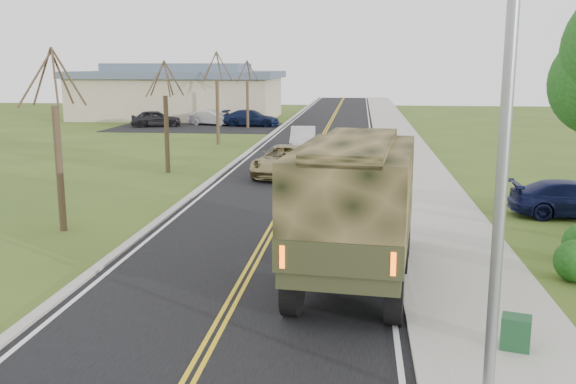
# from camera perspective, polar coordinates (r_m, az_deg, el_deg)

# --- Properties ---
(road) EXTENTS (8.00, 120.00, 0.01)m
(road) POSITION_cam_1_polar(r_m,az_deg,el_deg) (50.43, 3.10, 4.97)
(road) COLOR black
(road) RESTS_ON ground
(curb_right) EXTENTS (0.30, 120.00, 0.12)m
(curb_right) POSITION_cam_1_polar(r_m,az_deg,el_deg) (50.36, 7.84, 4.93)
(curb_right) COLOR #9E998E
(curb_right) RESTS_ON ground
(sidewalk_right) EXTENTS (3.20, 120.00, 0.10)m
(sidewalk_right) POSITION_cam_1_polar(r_m,az_deg,el_deg) (50.43, 9.83, 4.87)
(sidewalk_right) COLOR #9E998E
(sidewalk_right) RESTS_ON ground
(curb_left) EXTENTS (0.30, 120.00, 0.10)m
(curb_left) POSITION_cam_1_polar(r_m,az_deg,el_deg) (50.84, -1.59, 5.08)
(curb_left) COLOR #9E998E
(curb_left) RESTS_ON ground
(street_light) EXTENTS (1.65, 0.22, 8.00)m
(street_light) POSITION_cam_1_polar(r_m,az_deg,el_deg) (9.81, 18.11, 4.39)
(street_light) COLOR gray
(street_light) RESTS_ON ground
(bare_tree_a) EXTENTS (1.93, 2.26, 6.08)m
(bare_tree_a) POSITION_cam_1_polar(r_m,az_deg,el_deg) (22.55, -19.74, 3.24)
(bare_tree_a) COLOR #38281C
(bare_tree_a) RESTS_ON ground
(bare_tree_b) EXTENTS (1.83, 2.14, 5.73)m
(bare_tree_b) POSITION_cam_1_polar(r_m,az_deg,el_deg) (33.69, -10.77, 5.89)
(bare_tree_b) COLOR #38281C
(bare_tree_b) RESTS_ON ground
(bare_tree_c) EXTENTS (2.04, 2.39, 6.42)m
(bare_tree_c) POSITION_cam_1_polar(r_m,az_deg,el_deg) (45.24, -6.29, 7.72)
(bare_tree_c) COLOR #38281C
(bare_tree_c) RESTS_ON ground
(bare_tree_d) EXTENTS (1.88, 2.20, 5.91)m
(bare_tree_d) POSITION_cam_1_polar(r_m,az_deg,el_deg) (57.00, -3.62, 8.25)
(bare_tree_d) COLOR #38281C
(bare_tree_d) RESTS_ON ground
(commercial_building) EXTENTS (25.50, 21.50, 5.65)m
(commercial_building) POSITION_cam_1_polar(r_m,az_deg,el_deg) (68.73, -9.63, 8.74)
(commercial_building) COLOR tan
(commercial_building) RESTS_ON ground
(military_truck) EXTENTS (3.36, 7.78, 3.77)m
(military_truck) POSITION_cam_1_polar(r_m,az_deg,el_deg) (16.26, 6.12, -0.70)
(military_truck) COLOR black
(military_truck) RESTS_ON ground
(suv_champagne) EXTENTS (3.25, 5.77, 1.52)m
(suv_champagne) POSITION_cam_1_polar(r_m,az_deg,el_deg) (32.28, -0.24, 2.79)
(suv_champagne) COLOR #8E8050
(suv_champagne) RESTS_ON ground
(sedan_silver) EXTENTS (1.90, 4.68, 1.51)m
(sedan_silver) POSITION_cam_1_polar(r_m,az_deg,el_deg) (42.15, 1.35, 4.77)
(sedan_silver) COLOR silver
(sedan_silver) RESTS_ON ground
(pickup_navy) EXTENTS (4.64, 1.94, 1.34)m
(pickup_navy) POSITION_cam_1_polar(r_m,az_deg,el_deg) (25.75, 24.08, -0.58)
(pickup_navy) COLOR #0F1439
(pickup_navy) RESTS_ON ground
(utility_box_far) EXTENTS (0.65, 0.58, 0.65)m
(utility_box_far) POSITION_cam_1_polar(r_m,az_deg,el_deg) (13.43, 19.59, -11.68)
(utility_box_far) COLOR #174323
(utility_box_far) RESTS_ON sidewalk_right
(lot_car_dark) EXTENTS (4.79, 3.18, 1.51)m
(lot_car_dark) POSITION_cam_1_polar(r_m,az_deg,el_deg) (59.38, -11.67, 6.43)
(lot_car_dark) COLOR black
(lot_car_dark) RESTS_ON ground
(lot_car_silver) EXTENTS (4.43, 2.50, 1.38)m
(lot_car_silver) POSITION_cam_1_polar(r_m,az_deg,el_deg) (60.09, -6.82, 6.57)
(lot_car_silver) COLOR #B9B8BE
(lot_car_silver) RESTS_ON ground
(lot_car_navy) EXTENTS (5.25, 2.43, 1.49)m
(lot_car_navy) POSITION_cam_1_polar(r_m,az_deg,el_deg) (58.69, -3.26, 6.57)
(lot_car_navy) COLOR #0E1735
(lot_car_navy) RESTS_ON ground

